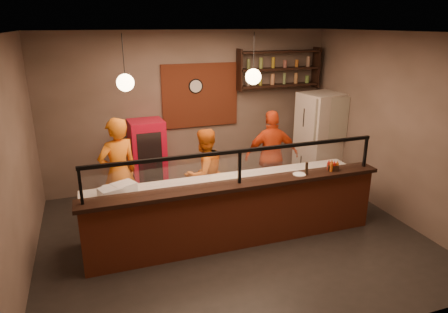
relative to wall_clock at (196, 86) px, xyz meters
name	(u,v)px	position (x,y,z in m)	size (l,w,h in m)	color
floor	(232,236)	(-0.10, -2.46, -2.10)	(6.00, 6.00, 0.00)	black
ceiling	(233,32)	(-0.10, -2.46, 1.10)	(6.00, 6.00, 0.00)	#3C332F
wall_back	(191,110)	(-0.10, 0.04, -0.50)	(6.00, 6.00, 0.00)	#796359
wall_left	(14,165)	(-3.10, -2.46, -0.50)	(5.00, 5.00, 0.00)	#796359
wall_right	(393,127)	(2.90, -2.46, -0.50)	(5.00, 5.00, 0.00)	#796359
wall_front	(323,214)	(-0.10, -4.96, -0.50)	(6.00, 6.00, 0.00)	#796359
brick_patch	(200,96)	(0.10, 0.01, -0.20)	(1.60, 0.04, 1.30)	brown
service_counter	(239,217)	(-0.10, -2.76, -1.60)	(4.60, 0.25, 1.00)	brown
counter_ledge	(239,185)	(-0.10, -2.76, -1.07)	(4.70, 0.37, 0.06)	black
worktop_cabinet	(228,207)	(-0.10, -2.26, -1.68)	(4.60, 0.75, 0.85)	gray
worktop	(228,182)	(-0.10, -2.26, -1.23)	(4.60, 0.75, 0.05)	silver
sneeze_guard	(240,163)	(-0.10, -2.76, -0.73)	(4.50, 0.05, 0.52)	white
wall_shelving	(279,69)	(1.80, -0.14, 0.30)	(1.84, 0.28, 0.85)	black
wall_clock	(196,86)	(0.00, 0.00, 0.00)	(0.30, 0.30, 0.04)	black
pendant_left	(125,82)	(-1.60, -2.26, 0.45)	(0.24, 0.24, 0.77)	black
pendant_right	(253,77)	(0.30, -2.26, 0.45)	(0.24, 0.24, 0.77)	black
cook_left	(119,173)	(-1.75, -1.43, -1.15)	(0.69, 0.45, 1.89)	orange
cook_mid	(204,174)	(-0.31, -1.61, -1.29)	(0.79, 0.61, 1.62)	#CD6013
cook_right	(272,156)	(1.13, -1.31, -1.21)	(1.04, 0.43, 1.78)	red
fridge	(319,138)	(2.50, -0.80, -1.13)	(0.81, 0.76, 1.95)	beige
red_cooler	(148,158)	(-1.10, -0.31, -1.33)	(0.66, 0.60, 1.54)	#B90C27
pizza_dough	(225,179)	(-0.12, -2.17, -1.19)	(0.51, 0.51, 0.01)	beige
prep_tub_a	(113,191)	(-1.90, -2.22, -1.13)	(0.27, 0.22, 0.14)	white
prep_tub_b	(124,188)	(-1.74, -2.21, -1.12)	(0.32, 0.26, 0.16)	white
prep_tub_c	(111,193)	(-1.94, -2.32, -1.12)	(0.31, 0.25, 0.16)	silver
rolling_pin	(114,195)	(-1.89, -2.29, -1.17)	(0.06, 0.06, 0.33)	gold
condiment_caddy	(333,167)	(1.52, -2.75, -0.99)	(0.17, 0.13, 0.09)	black
pepper_mill	(307,169)	(1.02, -2.78, -0.94)	(0.04, 0.04, 0.20)	black
small_plate	(299,174)	(0.91, -2.75, -1.03)	(0.20, 0.20, 0.01)	white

